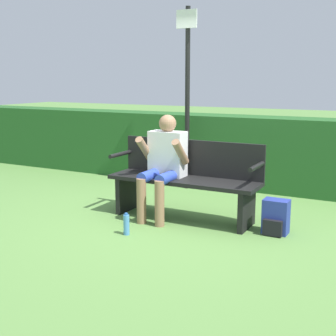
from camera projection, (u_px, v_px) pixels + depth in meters
name	position (u px, v px, depth m)	size (l,w,h in m)	color
ground_plane	(183.00, 219.00, 5.54)	(40.00, 40.00, 0.00)	#5B8942
hedge_back	(239.00, 151.00, 7.12)	(12.00, 0.60, 1.08)	#235623
park_bench	(186.00, 178.00, 5.51)	(1.80, 0.50, 0.92)	black
person_seated	(164.00, 161.00, 5.47)	(0.56, 0.58, 1.22)	silver
backpack	(276.00, 218.00, 4.99)	(0.27, 0.25, 0.37)	#283893
water_bottle	(126.00, 224.00, 4.96)	(0.06, 0.06, 0.24)	#4C8CCC
signpost	(187.00, 90.00, 6.81)	(0.32, 0.09, 2.64)	black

